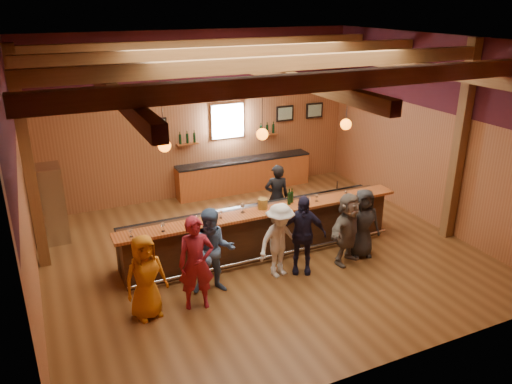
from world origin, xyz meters
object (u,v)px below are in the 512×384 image
bar_counter (260,229)px  customer_dark (363,223)px  back_bar_cabinet (244,175)px  customer_denim (213,252)px  customer_brown (348,229)px  bottle_a (292,197)px  customer_orange (145,277)px  customer_white (280,241)px  ice_bucket (263,204)px  bartender (277,197)px  stainless_fridge (49,204)px  customer_navy (302,235)px  customer_redvest (196,263)px

bar_counter → customer_dark: (1.91, -1.10, 0.24)m
back_bar_cabinet → customer_denim: (-2.66, -4.69, 0.37)m
customer_brown → bottle_a: customer_brown is taller
customer_orange → customer_white: 2.74m
bar_counter → ice_bucket: ice_bucket is taller
bar_counter → customer_orange: size_ratio=4.05×
customer_denim → bartender: 3.12m
bar_counter → bottle_a: bearing=-13.9°
customer_orange → customer_brown: (4.27, 0.15, 0.00)m
customer_dark → bartender: 2.27m
back_bar_cabinet → bartender: 2.69m
customer_denim → customer_dark: size_ratio=1.11×
bar_counter → ice_bucket: (-0.03, -0.23, 0.70)m
customer_dark → bottle_a: (-1.23, 0.93, 0.47)m
bottle_a → customer_orange: bearing=-161.0°
stainless_fridge → ice_bucket: 4.89m
customer_denim → customer_navy: (1.87, -0.04, -0.01)m
ice_bucket → bottle_a: bearing=4.7°
back_bar_cabinet → bartender: (-0.30, -2.65, 0.33)m
stainless_fridge → customer_redvest: size_ratio=1.03×
customer_redvest → customer_denim: size_ratio=1.04×
customer_denim → ice_bucket: size_ratio=7.66×
customer_white → stainless_fridge: bearing=125.4°
bartender → bottle_a: size_ratio=5.01×
customer_orange → customer_white: size_ratio=1.00×
ice_bucket → bottle_a: 0.73m
customer_white → bartender: bartender is taller
customer_white → bottle_a: bearing=37.5°
bar_counter → back_bar_cabinet: bar_counter is taller
back_bar_cabinet → bottle_a: bearing=-97.5°
customer_dark → customer_brown: bearing=-152.4°
customer_orange → bartender: bartender is taller
bottle_a → stainless_fridge: bearing=151.4°
customer_orange → bottle_a: 3.73m
bar_counter → customer_navy: (0.39, -1.16, 0.31)m
customer_denim → customer_orange: bearing=-154.7°
customer_navy → customer_denim: bearing=-153.2°
customer_orange → customer_brown: 4.27m
customer_white → customer_denim: bearing=167.2°
customer_denim → bottle_a: bearing=38.1°
bar_counter → customer_brown: size_ratio=4.05×
bottle_a → customer_denim: bearing=-156.3°
back_bar_cabinet → customer_white: (-1.26, -4.68, 0.30)m
bar_counter → customer_redvest: size_ratio=3.59×
customer_dark → bartender: size_ratio=0.95×
back_bar_cabinet → ice_bucket: ice_bucket is taller
customer_navy → customer_dark: bearing=29.8°
bar_counter → back_bar_cabinet: bearing=71.7°
customer_brown → bottle_a: bearing=105.1°
customer_denim → ice_bucket: 1.73m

